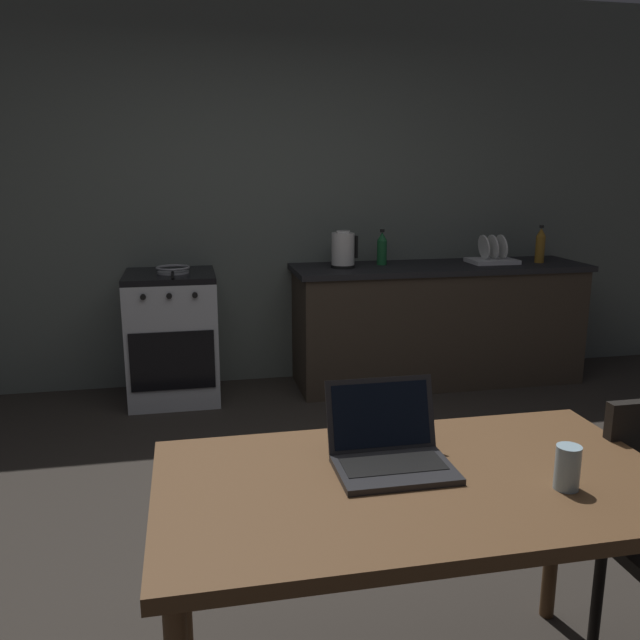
# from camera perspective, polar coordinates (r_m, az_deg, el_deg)

# --- Properties ---
(ground_plane) EXTENTS (12.00, 12.00, 0.00)m
(ground_plane) POSITION_cam_1_polar(r_m,az_deg,el_deg) (2.85, 0.25, -20.43)
(ground_plane) COLOR #2D2823
(back_wall) EXTENTS (6.40, 0.10, 2.79)m
(back_wall) POSITION_cam_1_polar(r_m,az_deg,el_deg) (4.92, -2.36, 10.93)
(back_wall) COLOR #5B635D
(back_wall) RESTS_ON ground_plane
(kitchen_counter) EXTENTS (2.16, 0.64, 0.88)m
(kitchen_counter) POSITION_cam_1_polar(r_m,az_deg,el_deg) (4.99, 10.11, -0.27)
(kitchen_counter) COLOR #382D23
(kitchen_counter) RESTS_ON ground_plane
(stove_oven) EXTENTS (0.60, 0.62, 0.88)m
(stove_oven) POSITION_cam_1_polar(r_m,az_deg,el_deg) (4.65, -12.63, -1.40)
(stove_oven) COLOR #B7BABF
(stove_oven) RESTS_ON ground_plane
(dining_table) EXTENTS (1.39, 0.77, 0.76)m
(dining_table) POSITION_cam_1_polar(r_m,az_deg,el_deg) (1.88, 8.21, -15.39)
(dining_table) COLOR brown
(dining_table) RESTS_ON ground_plane
(laptop) EXTENTS (0.32, 0.29, 0.22)m
(laptop) POSITION_cam_1_polar(r_m,az_deg,el_deg) (1.88, 6.08, -11.17)
(laptop) COLOR #232326
(laptop) RESTS_ON dining_table
(electric_kettle) EXTENTS (0.19, 0.17, 0.26)m
(electric_kettle) POSITION_cam_1_polar(r_m,az_deg,el_deg) (4.67, 2.02, 6.08)
(electric_kettle) COLOR black
(electric_kettle) RESTS_ON kitchen_counter
(bottle) EXTENTS (0.07, 0.07, 0.28)m
(bottle) POSITION_cam_1_polar(r_m,az_deg,el_deg) (5.18, 18.52, 6.17)
(bottle) COLOR #8C601E
(bottle) RESTS_ON kitchen_counter
(frying_pan) EXTENTS (0.23, 0.40, 0.05)m
(frying_pan) POSITION_cam_1_polar(r_m,az_deg,el_deg) (4.53, -12.61, 4.27)
(frying_pan) COLOR gray
(frying_pan) RESTS_ON stove_oven
(drinking_glass) EXTENTS (0.07, 0.07, 0.12)m
(drinking_glass) POSITION_cam_1_polar(r_m,az_deg,el_deg) (1.86, 20.62, -11.85)
(drinking_glass) COLOR #99B7C6
(drinking_glass) RESTS_ON dining_table
(dish_rack) EXTENTS (0.34, 0.26, 0.21)m
(dish_rack) POSITION_cam_1_polar(r_m,az_deg,el_deg) (5.07, 14.67, 5.32)
(dish_rack) COLOR silver
(dish_rack) RESTS_ON kitchen_counter
(bottle_b) EXTENTS (0.07, 0.07, 0.26)m
(bottle_b) POSITION_cam_1_polar(r_m,az_deg,el_deg) (4.83, 5.38, 6.21)
(bottle_b) COLOR #19592D
(bottle_b) RESTS_ON kitchen_counter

